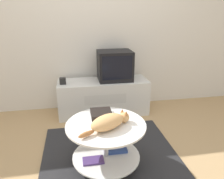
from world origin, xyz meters
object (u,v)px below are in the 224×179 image
tv (115,66)px  cat (109,122)px  speaker (63,81)px  dvd_box (101,114)px

tv → cat: (-0.30, -1.33, -0.17)m
speaker → cat: size_ratio=0.17×
dvd_box → cat: (0.04, -0.25, 0.04)m
cat → tv: bearing=48.5°
dvd_box → tv: bearing=72.6°
speaker → cat: bearing=-70.9°
speaker → cat: (0.44, -1.27, -0.00)m
tv → dvd_box: tv is taller
tv → cat: 1.38m
speaker → dvd_box: size_ratio=0.40×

